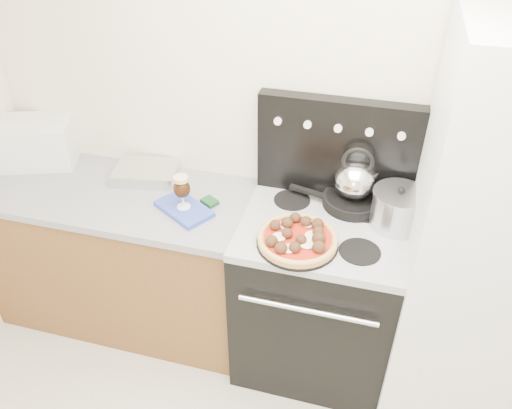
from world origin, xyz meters
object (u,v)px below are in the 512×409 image
(beer_glass, at_px, (182,192))
(stove_body, at_px, (316,297))
(base_cabinet, at_px, (125,258))
(pizza_pan, at_px, (297,243))
(fridge, at_px, (487,249))
(toaster_oven, at_px, (38,142))
(oven_mitt, at_px, (184,209))
(pizza, at_px, (298,237))
(stock_pot, at_px, (397,210))
(tea_kettle, at_px, (356,177))
(skillet, at_px, (352,201))

(beer_glass, bearing_deg, stove_body, 3.89)
(base_cabinet, xyz_separation_m, pizza_pan, (1.01, -0.19, 0.50))
(base_cabinet, xyz_separation_m, fridge, (1.80, -0.05, 0.52))
(base_cabinet, bearing_deg, stove_body, -1.30)
(toaster_oven, height_order, pizza_pan, toaster_oven)
(stove_body, bearing_deg, beer_glass, -176.11)
(toaster_oven, xyz_separation_m, beer_glass, (0.94, -0.24, -0.01))
(fridge, distance_m, pizza_pan, 0.80)
(stove_body, relative_size, toaster_oven, 2.31)
(toaster_oven, relative_size, beer_glass, 2.16)
(base_cabinet, height_order, beer_glass, beer_glass)
(oven_mitt, xyz_separation_m, beer_glass, (0.00, 0.00, 0.10))
(oven_mitt, relative_size, beer_glass, 1.60)
(oven_mitt, distance_m, pizza, 0.60)
(base_cabinet, relative_size, pizza, 4.15)
(pizza, bearing_deg, stock_pot, 31.83)
(toaster_oven, distance_m, beer_glass, 0.97)
(pizza, relative_size, stock_pot, 1.50)
(tea_kettle, bearing_deg, base_cabinet, 168.46)
(stove_body, height_order, beer_glass, beer_glass)
(pizza_pan, height_order, pizza, pizza)
(toaster_oven, bearing_deg, pizza, -33.15)
(pizza, distance_m, stock_pot, 0.48)
(stock_pot, bearing_deg, base_cabinet, -177.57)
(pizza, distance_m, tea_kettle, 0.43)
(pizza, bearing_deg, base_cabinet, 169.28)
(fridge, xyz_separation_m, tea_kettle, (-0.59, 0.21, 0.13))
(tea_kettle, bearing_deg, oven_mitt, 177.47)
(fridge, distance_m, beer_glass, 1.37)
(pizza, bearing_deg, tea_kettle, 60.73)
(stock_pot, bearing_deg, pizza_pan, -148.17)
(pizza_pan, relative_size, pizza, 1.03)
(base_cabinet, xyz_separation_m, oven_mitt, (0.43, -0.07, 0.48))
(stove_body, xyz_separation_m, tea_kettle, (0.11, 0.19, 0.64))
(oven_mitt, height_order, skillet, skillet)
(base_cabinet, xyz_separation_m, toaster_oven, (-0.51, 0.17, 0.59))
(tea_kettle, bearing_deg, stock_pot, -45.80)
(toaster_oven, bearing_deg, oven_mitt, -34.06)
(beer_glass, xyz_separation_m, stock_pot, (0.99, 0.13, -0.01))
(pizza, bearing_deg, skillet, 60.73)
(skillet, bearing_deg, base_cabinet, -172.32)
(stove_body, distance_m, skillet, 0.55)
(toaster_oven, xyz_separation_m, tea_kettle, (1.72, -0.00, 0.06))
(base_cabinet, bearing_deg, pizza_pan, -10.72)
(stock_pot, bearing_deg, tea_kettle, 153.42)
(stove_body, distance_m, stock_pot, 0.65)
(pizza_pan, distance_m, skillet, 0.41)
(toaster_oven, height_order, skillet, toaster_oven)
(toaster_oven, height_order, beer_glass, toaster_oven)
(toaster_oven, height_order, oven_mitt, toaster_oven)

